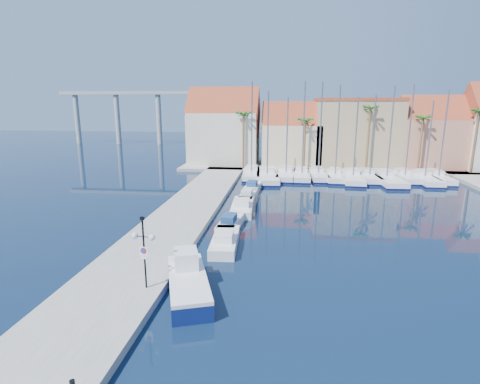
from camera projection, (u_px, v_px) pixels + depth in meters
The scene contains 32 objects.
ground at pixel (266, 297), 21.82m from camera, with size 260.00×260.00×0.00m, color black.
quay_west at pixel (180, 219), 35.85m from camera, with size 6.00×77.00×0.50m, color gray.
shore_north at pixel (336, 166), 67.00m from camera, with size 54.00×16.00×0.50m, color gray.
lamp_post at pixel (144, 242), 21.24m from camera, with size 1.46×0.55×4.34m.
fishing_boat at pixel (188, 281), 22.12m from camera, with size 4.15×6.83×2.27m.
motorboat_west_0 at pixel (225, 241), 29.39m from camera, with size 2.25×6.12×1.40m.
motorboat_west_1 at pixel (230, 223), 33.71m from camera, with size 2.05×5.14×1.40m.
motorboat_west_2 at pixel (242, 207), 39.20m from camera, with size 2.47×6.79×1.40m.
motorboat_west_3 at pixel (248, 196), 43.67m from camera, with size 1.96×5.30×1.40m.
motorboat_west_4 at pixel (253, 187), 48.37m from camera, with size 2.10×5.46×1.40m.
sailboat_0 at pixel (252, 173), 57.52m from camera, with size 3.09×9.76×14.16m.
sailboat_1 at pixel (267, 175), 56.00m from camera, with size 4.15×12.19×12.79m.
sailboat_2 at pixel (286, 174), 57.00m from camera, with size 3.21×9.84×11.92m.
sailboat_3 at pixel (302, 175), 56.27m from camera, with size 2.66×9.14×14.17m.
sailboat_4 at pixel (318, 174), 56.49m from camera, with size 2.89×9.21×14.08m.
sailboat_5 at pixel (335, 176), 55.52m from camera, with size 2.90×8.94×13.63m.
sailboat_6 at pixel (353, 177), 54.75m from camera, with size 3.59×10.71×11.99m.
sailboat_7 at pixel (369, 176), 55.05m from camera, with size 2.66×8.75×12.32m.
sailboat_8 at pixel (385, 178), 53.89m from camera, with size 3.53×11.67×13.43m.
sailboat_9 at pixel (404, 176), 54.92m from camera, with size 2.45×8.39×13.61m.
sailboat_10 at pixel (423, 178), 53.89m from camera, with size 2.72×9.95×11.47m.
sailboat_11 at pixel (437, 177), 54.20m from camera, with size 2.31×8.70×12.95m.
building_0 at pixel (224, 130), 66.91m from camera, with size 12.30×9.00×13.50m.
building_1 at pixel (292, 137), 65.80m from camera, with size 10.30×8.00×11.00m.
building_2 at pixel (355, 132), 65.28m from camera, with size 14.20×10.20×11.50m.
building_3 at pixel (429, 135), 63.01m from camera, with size 10.30×8.00×12.00m.
palm_0 at pixel (244, 116), 61.03m from camera, with size 2.60×2.60×10.15m.
palm_1 at pixel (305, 122), 60.09m from camera, with size 2.60×2.60×9.15m.
palm_2 at pixel (370, 110), 58.50m from camera, with size 2.60×2.60×11.15m.
palm_3 at pixel (423, 120), 57.90m from camera, with size 2.60×2.60×9.65m.
palm_4 at pixel (479, 114), 56.76m from camera, with size 2.60×2.60×10.65m.
viaduct at pixel (141, 107), 103.26m from camera, with size 48.00×2.20×14.45m.
Camera 1 is at (0.83, -19.88, 10.96)m, focal length 28.00 mm.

